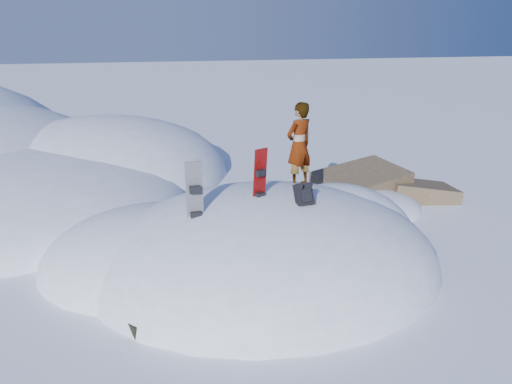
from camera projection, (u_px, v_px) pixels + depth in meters
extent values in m
plane|color=white|center=(266.00, 265.00, 10.02)|extent=(120.00, 120.00, 0.00)
ellipsoid|color=white|center=(266.00, 265.00, 10.02)|extent=(7.00, 6.00, 3.00)
ellipsoid|color=white|center=(153.00, 263.00, 10.09)|extent=(4.40, 4.00, 2.20)
ellipsoid|color=white|center=(335.00, 240.00, 11.15)|extent=(3.60, 3.20, 2.50)
ellipsoid|color=white|center=(2.00, 205.00, 13.31)|extent=(10.00, 9.00, 2.80)
ellipsoid|color=white|center=(104.00, 174.00, 16.16)|extent=(8.00, 8.00, 3.60)
ellipsoid|color=white|center=(14.00, 217.00, 12.49)|extent=(6.00, 5.00, 1.80)
cube|color=brown|center=(360.00, 194.00, 13.91)|extent=(2.82, 2.41, 1.62)
cube|color=brown|center=(418.00, 201.00, 13.96)|extent=(2.16, 1.80, 1.33)
cube|color=brown|center=(361.00, 183.00, 15.18)|extent=(2.08, 2.01, 1.10)
ellipsoid|color=white|center=(362.00, 211.00, 12.94)|extent=(3.20, 2.40, 1.00)
cube|color=red|center=(259.00, 187.00, 9.46)|extent=(0.32, 0.25, 1.52)
cube|color=black|center=(260.00, 173.00, 9.30)|extent=(0.21, 0.18, 0.13)
cube|color=black|center=(260.00, 196.00, 9.45)|extent=(0.21, 0.18, 0.13)
cube|color=black|center=(195.00, 206.00, 8.87)|extent=(0.30, 0.11, 1.60)
cube|color=black|center=(195.00, 190.00, 8.71)|extent=(0.20, 0.12, 0.13)
cube|color=black|center=(196.00, 215.00, 8.86)|extent=(0.20, 0.12, 0.13)
cube|color=black|center=(304.00, 195.00, 9.13)|extent=(0.34, 0.40, 0.46)
cube|color=black|center=(306.00, 196.00, 9.01)|extent=(0.23, 0.21, 0.25)
cylinder|color=black|center=(301.00, 191.00, 8.97)|extent=(0.03, 0.17, 0.31)
cylinder|color=black|center=(311.00, 190.00, 9.01)|extent=(0.03, 0.17, 0.31)
cube|color=black|center=(148.00, 318.00, 7.97)|extent=(0.90, 0.80, 0.21)
cube|color=black|center=(168.00, 303.00, 8.23)|extent=(0.43, 0.33, 0.14)
imported|color=slate|center=(299.00, 145.00, 10.47)|extent=(0.78, 0.68, 1.81)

